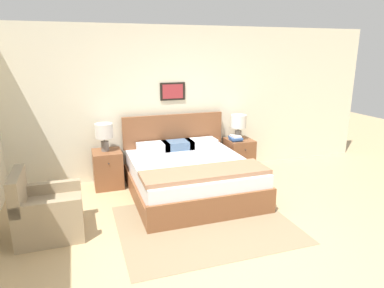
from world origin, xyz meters
TOP-DOWN VIEW (x-y plane):
  - ground_plane at (0.00, 0.00)m, footprint 16.00×16.00m
  - wall_back at (-0.00, 2.73)m, footprint 7.88×0.09m
  - area_rug_main at (-0.15, 0.68)m, footprint 2.20×1.76m
  - bed at (-0.01, 1.68)m, footprint 1.80×1.98m
  - armchair at (-2.05, 1.06)m, footprint 0.76×0.72m
  - nightstand_near_window at (-1.20, 2.40)m, footprint 0.46×0.51m
  - nightstand_by_door at (1.18, 2.40)m, footprint 0.46×0.51m
  - table_lamp_near_window at (-1.22, 2.43)m, footprint 0.28×0.28m
  - table_lamp_by_door at (1.16, 2.43)m, footprint 0.28×0.28m
  - book_thick_bottom at (1.08, 2.36)m, footprint 0.18×0.21m
  - book_hardcover_middle at (1.08, 2.36)m, footprint 0.24×0.28m
  - book_novel_upper at (1.08, 2.36)m, footprint 0.16×0.21m

SIDE VIEW (x-z plane):
  - ground_plane at x=0.00m, z-range 0.00..0.00m
  - area_rug_main at x=-0.15m, z-range 0.00..0.01m
  - armchair at x=-2.05m, z-range -0.13..0.70m
  - bed at x=-0.01m, z-range -0.25..0.86m
  - nightstand_near_window at x=-1.20m, z-range 0.00..0.61m
  - nightstand_by_door at x=1.18m, z-range 0.00..0.61m
  - book_thick_bottom at x=1.08m, z-range 0.61..0.64m
  - book_hardcover_middle at x=1.08m, z-range 0.64..0.67m
  - book_novel_upper at x=1.08m, z-range 0.67..0.71m
  - table_lamp_near_window at x=-1.22m, z-range 0.69..1.14m
  - table_lamp_by_door at x=1.16m, z-range 0.69..1.14m
  - wall_back at x=0.00m, z-range 0.00..2.60m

